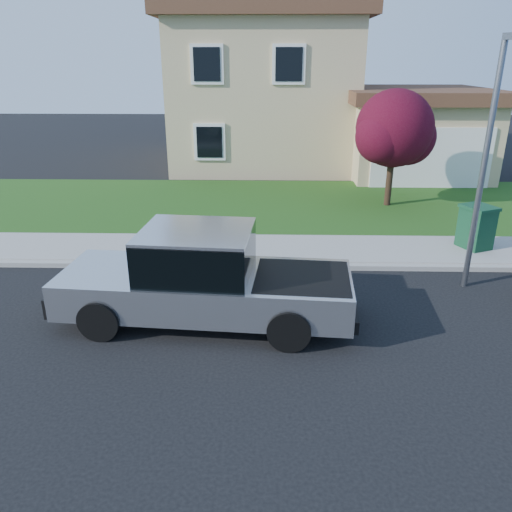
{
  "coord_description": "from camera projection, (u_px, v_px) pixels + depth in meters",
  "views": [
    {
      "loc": [
        0.23,
        -8.38,
        4.77
      ],
      "look_at": [
        0.01,
        0.68,
        1.2
      ],
      "focal_mm": 35.0,
      "sensor_mm": 36.0,
      "label": 1
    }
  ],
  "objects": [
    {
      "name": "pickup_truck",
      "position": [
        204.0,
        280.0,
        9.5
      ],
      "size": [
        5.8,
        2.41,
        1.86
      ],
      "rotation": [
        0.0,
        0.0,
        -0.08
      ],
      "color": "black",
      "rests_on": "ground"
    },
    {
      "name": "sidewalk",
      "position": [
        296.0,
        250.0,
        13.22
      ],
      "size": [
        40.0,
        2.0,
        0.15
      ],
      "primitive_type": "cube",
      "color": "gray",
      "rests_on": "ground"
    },
    {
      "name": "ground",
      "position": [
        255.0,
        327.0,
        9.55
      ],
      "size": [
        80.0,
        80.0,
        0.0
      ],
      "primitive_type": "plane",
      "color": "black",
      "rests_on": "ground"
    },
    {
      "name": "street_lamp",
      "position": [
        488.0,
        154.0,
        10.15
      ],
      "size": [
        0.39,
        0.68,
        5.25
      ],
      "rotation": [
        0.0,
        0.0,
        0.33
      ],
      "color": "slate",
      "rests_on": "ground"
    },
    {
      "name": "house",
      "position": [
        292.0,
        96.0,
        23.59
      ],
      "size": [
        14.0,
        11.3,
        6.85
      ],
      "color": "tan",
      "rests_on": "ground"
    },
    {
      "name": "woman",
      "position": [
        177.0,
        259.0,
        10.72
      ],
      "size": [
        0.63,
        0.5,
        1.66
      ],
      "rotation": [
        0.0,
        0.0,
        2.87
      ],
      "color": "tan",
      "rests_on": "ground"
    },
    {
      "name": "ornamental_tree",
      "position": [
        395.0,
        132.0,
        16.34
      ],
      "size": [
        2.8,
        2.52,
        3.84
      ],
      "color": "black",
      "rests_on": "lawn"
    },
    {
      "name": "lawn",
      "position": [
        290.0,
        205.0,
        17.41
      ],
      "size": [
        40.0,
        7.0,
        0.1
      ],
      "primitive_type": "cube",
      "color": "#1A4313",
      "rests_on": "ground"
    },
    {
      "name": "trash_bin",
      "position": [
        476.0,
        227.0,
        12.97
      ],
      "size": [
        0.96,
        1.01,
        1.13
      ],
      "rotation": [
        0.0,
        0.0,
        0.43
      ],
      "color": "#103B22",
      "rests_on": "sidewalk"
    },
    {
      "name": "curb",
      "position": [
        299.0,
        266.0,
        12.2
      ],
      "size": [
        40.0,
        0.2,
        0.12
      ],
      "primitive_type": "cube",
      "color": "gray",
      "rests_on": "ground"
    }
  ]
}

